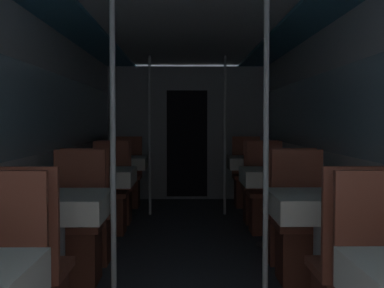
% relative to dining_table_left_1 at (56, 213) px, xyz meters
% --- Properties ---
extents(wall_left, '(0.05, 10.18, 2.10)m').
position_rel_dining_table_left_1_xyz_m(wall_left, '(-0.41, 1.10, 0.45)').
color(wall_left, silver).
rests_on(wall_left, ground_plane).
extents(wall_right, '(0.05, 10.18, 2.10)m').
position_rel_dining_table_left_1_xyz_m(wall_right, '(2.14, 1.10, 0.45)').
color(wall_right, silver).
rests_on(wall_right, ground_plane).
extents(ceiling_panel, '(2.56, 10.18, 0.07)m').
position_rel_dining_table_left_1_xyz_m(ceiling_panel, '(0.87, 1.10, 1.49)').
color(ceiling_panel, silver).
rests_on(ceiling_panel, wall_left).
extents(bulkhead_far, '(2.50, 0.09, 2.10)m').
position_rel_dining_table_left_1_xyz_m(bulkhead_far, '(0.87, 5.01, 0.40)').
color(bulkhead_far, gray).
rests_on(bulkhead_far, ground_plane).
extents(dining_table_left_1, '(0.66, 0.66, 0.76)m').
position_rel_dining_table_left_1_xyz_m(dining_table_left_1, '(0.00, 0.00, 0.00)').
color(dining_table_left_1, '#4C4C51').
rests_on(dining_table_left_1, ground_plane).
extents(chair_left_far_1, '(0.41, 0.41, 1.01)m').
position_rel_dining_table_left_1_xyz_m(chair_left_far_1, '(-0.00, 0.63, -0.34)').
color(chair_left_far_1, brown).
rests_on(chair_left_far_1, ground_plane).
extents(support_pole_left_1, '(0.04, 0.04, 2.10)m').
position_rel_dining_table_left_1_xyz_m(support_pole_left_1, '(0.37, 0.00, 0.40)').
color(support_pole_left_1, silver).
rests_on(support_pole_left_1, ground_plane).
extents(dining_table_left_2, '(0.66, 0.66, 0.76)m').
position_rel_dining_table_left_1_xyz_m(dining_table_left_2, '(0.00, 1.79, 0.00)').
color(dining_table_left_2, '#4C4C51').
rests_on(dining_table_left_2, ground_plane).
extents(chair_left_near_2, '(0.41, 0.41, 1.01)m').
position_rel_dining_table_left_1_xyz_m(chair_left_near_2, '(-0.00, 1.16, -0.34)').
color(chair_left_near_2, brown).
rests_on(chair_left_near_2, ground_plane).
extents(chair_left_far_2, '(0.41, 0.41, 1.01)m').
position_rel_dining_table_left_1_xyz_m(chair_left_far_2, '(-0.00, 2.42, -0.34)').
color(chair_left_far_2, brown).
rests_on(chair_left_far_2, ground_plane).
extents(dining_table_left_3, '(0.66, 0.66, 0.76)m').
position_rel_dining_table_left_1_xyz_m(dining_table_left_3, '(0.00, 3.58, 0.00)').
color(dining_table_left_3, '#4C4C51').
rests_on(dining_table_left_3, ground_plane).
extents(chair_left_near_3, '(0.41, 0.41, 1.01)m').
position_rel_dining_table_left_1_xyz_m(chair_left_near_3, '(-0.00, 2.95, -0.34)').
color(chair_left_near_3, brown).
rests_on(chair_left_near_3, ground_plane).
extents(chair_left_far_3, '(0.41, 0.41, 1.01)m').
position_rel_dining_table_left_1_xyz_m(chair_left_far_3, '(-0.00, 4.21, -0.34)').
color(chair_left_far_3, brown).
rests_on(chair_left_far_3, ground_plane).
extents(support_pole_left_3, '(0.04, 0.04, 2.10)m').
position_rel_dining_table_left_1_xyz_m(support_pole_left_3, '(0.37, 3.58, 0.40)').
color(support_pole_left_3, silver).
rests_on(support_pole_left_3, ground_plane).
extents(dining_table_right_1, '(0.66, 0.66, 0.76)m').
position_rel_dining_table_left_1_xyz_m(dining_table_right_1, '(1.73, 0.00, 0.00)').
color(dining_table_right_1, '#4C4C51').
rests_on(dining_table_right_1, ground_plane).
extents(chair_right_far_1, '(0.41, 0.41, 1.01)m').
position_rel_dining_table_left_1_xyz_m(chair_right_far_1, '(1.73, 0.63, -0.34)').
color(chair_right_far_1, brown).
rests_on(chair_right_far_1, ground_plane).
extents(support_pole_right_1, '(0.04, 0.04, 2.10)m').
position_rel_dining_table_left_1_xyz_m(support_pole_right_1, '(1.36, 0.00, 0.40)').
color(support_pole_right_1, silver).
rests_on(support_pole_right_1, ground_plane).
extents(dining_table_right_2, '(0.66, 0.66, 0.76)m').
position_rel_dining_table_left_1_xyz_m(dining_table_right_2, '(1.73, 1.79, 0.00)').
color(dining_table_right_2, '#4C4C51').
rests_on(dining_table_right_2, ground_plane).
extents(chair_right_near_2, '(0.41, 0.41, 1.01)m').
position_rel_dining_table_left_1_xyz_m(chair_right_near_2, '(1.73, 1.16, -0.34)').
color(chair_right_near_2, brown).
rests_on(chair_right_near_2, ground_plane).
extents(chair_right_far_2, '(0.41, 0.41, 1.01)m').
position_rel_dining_table_left_1_xyz_m(chair_right_far_2, '(1.73, 2.42, -0.34)').
color(chair_right_far_2, brown).
rests_on(chair_right_far_2, ground_plane).
extents(dining_table_right_3, '(0.66, 0.66, 0.76)m').
position_rel_dining_table_left_1_xyz_m(dining_table_right_3, '(1.73, 3.58, 0.00)').
color(dining_table_right_3, '#4C4C51').
rests_on(dining_table_right_3, ground_plane).
extents(chair_right_near_3, '(0.41, 0.41, 1.01)m').
position_rel_dining_table_left_1_xyz_m(chair_right_near_3, '(1.73, 2.95, -0.34)').
color(chair_right_near_3, brown).
rests_on(chair_right_near_3, ground_plane).
extents(chair_right_far_3, '(0.41, 0.41, 1.01)m').
position_rel_dining_table_left_1_xyz_m(chair_right_far_3, '(1.73, 4.21, -0.34)').
color(chair_right_far_3, brown).
rests_on(chair_right_far_3, ground_plane).
extents(support_pole_right_3, '(0.04, 0.04, 2.10)m').
position_rel_dining_table_left_1_xyz_m(support_pole_right_3, '(1.36, 3.58, 0.40)').
color(support_pole_right_3, silver).
rests_on(support_pole_right_3, ground_plane).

